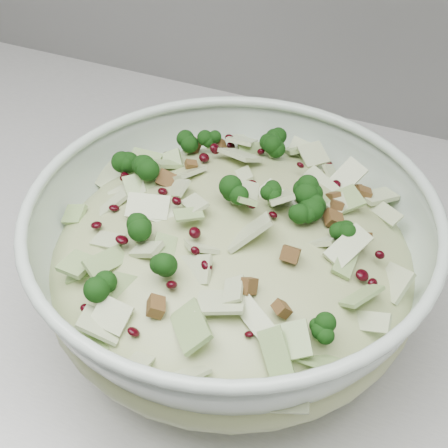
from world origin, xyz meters
TOP-DOWN VIEW (x-y plane):
  - counter at (0.00, 1.70)m, footprint 3.60×0.60m
  - mixing_bowl at (0.28, 1.60)m, footprint 0.34×0.34m
  - salad at (0.28, 1.60)m, footprint 0.39×0.39m

SIDE VIEW (x-z plane):
  - counter at x=0.00m, z-range 0.00..0.90m
  - mixing_bowl at x=0.28m, z-range 0.90..1.04m
  - salad at x=0.28m, z-range 0.92..1.06m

